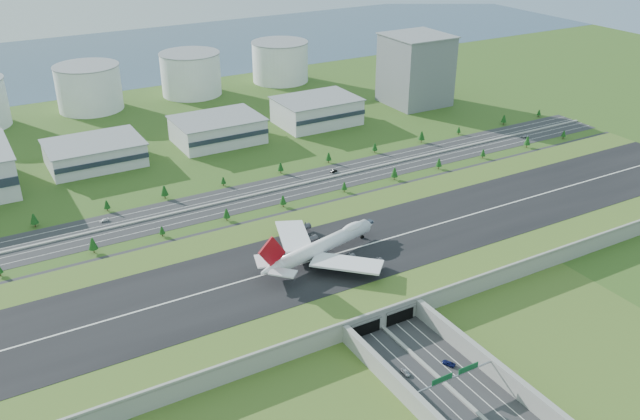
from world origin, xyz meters
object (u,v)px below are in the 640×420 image
car_0 (406,372)px  car_2 (448,363)px  boeing_747 (322,246)px  car_5 (334,171)px  car_6 (526,136)px  office_tower (416,70)px  car_7 (104,220)px

car_0 → car_2: (17.37, -3.87, -0.06)m
boeing_747 → car_5: (66.92, 100.75, -13.48)m
car_5 → boeing_747: bearing=-47.0°
car_6 → boeing_747: bearing=114.1°
boeing_747 → car_2: size_ratio=13.63×
office_tower → car_2: size_ratio=10.43×
boeing_747 → car_7: boeing_747 is taller
boeing_747 → car_6: (219.35, 87.54, -13.45)m
car_5 → office_tower: bearing=111.8°
boeing_747 → car_7: 129.85m
car_5 → car_2: bearing=-31.1°
car_0 → car_5: car_0 is taller
boeing_747 → car_2: (8.32, -82.51, -13.54)m
boeing_747 → car_7: (-75.96, 104.44, -13.55)m
office_tower → car_0: bearing=-127.4°
car_2 → boeing_747: bearing=-108.0°
boeing_747 → car_7: bearing=112.2°
boeing_747 → car_0: (-9.05, -78.64, -13.48)m
car_2 → car_6: (211.03, 170.05, 0.09)m
car_2 → car_5: car_5 is taller
car_2 → car_5: size_ratio=1.10×
boeing_747 → car_6: boeing_747 is taller
car_0 → car_2: car_0 is taller
car_2 → car_6: size_ratio=0.89×
office_tower → car_5: size_ratio=11.47×
office_tower → boeing_747: (-200.01, -194.68, -13.11)m
car_6 → car_7: (-295.31, 16.90, -0.10)m
boeing_747 → car_5: 121.70m
office_tower → car_6: (19.34, -107.14, -26.56)m
car_5 → car_6: car_6 is taller
car_0 → car_6: car_6 is taller
boeing_747 → office_tower: bearing=30.3°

